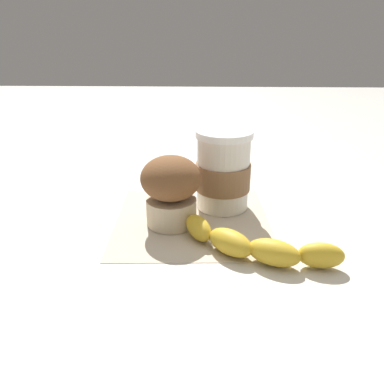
{
  "coord_description": "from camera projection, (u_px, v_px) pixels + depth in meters",
  "views": [
    {
      "loc": [
        0.5,
        0.02,
        0.26
      ],
      "look_at": [
        0.0,
        0.0,
        0.05
      ],
      "focal_mm": 35.0,
      "sensor_mm": 36.0,
      "label": 1
    }
  ],
  "objects": [
    {
      "name": "banana",
      "position": [
        253.0,
        245.0,
        0.46
      ],
      "size": [
        0.12,
        0.2,
        0.03
      ],
      "color": "gold",
      "rests_on": "paper_napkin"
    },
    {
      "name": "coffee_cup",
      "position": [
        223.0,
        171.0,
        0.58
      ],
      "size": [
        0.09,
        0.09,
        0.12
      ],
      "color": "silver",
      "rests_on": "paper_napkin"
    },
    {
      "name": "ground_plane",
      "position": [
        192.0,
        220.0,
        0.56
      ],
      "size": [
        3.0,
        3.0,
        0.0
      ],
      "primitive_type": "plane",
      "color": "beige"
    },
    {
      "name": "paper_napkin",
      "position": [
        192.0,
        220.0,
        0.56
      ],
      "size": [
        0.24,
        0.24,
        0.0
      ],
      "primitive_type": "cube",
      "rotation": [
        0.0,
        0.0,
        0.04
      ],
      "color": "beige",
      "rests_on": "ground_plane"
    },
    {
      "name": "muffin",
      "position": [
        171.0,
        188.0,
        0.53
      ],
      "size": [
        0.09,
        0.09,
        0.1
      ],
      "color": "beige",
      "rests_on": "paper_napkin"
    }
  ]
}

